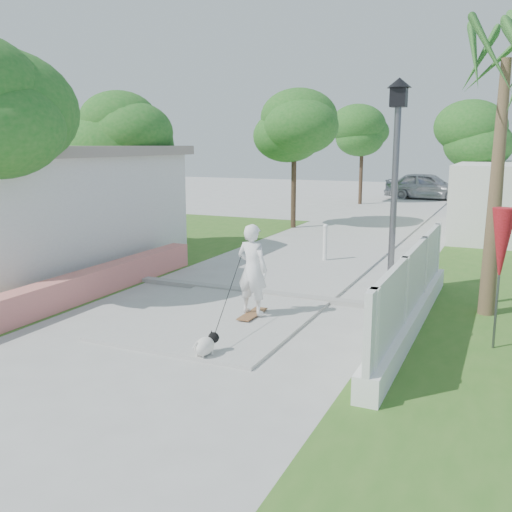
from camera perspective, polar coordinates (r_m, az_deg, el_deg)
The scene contains 17 objects.
ground at distance 7.82m, azimuth -18.06°, elevation -14.23°, with size 90.00×90.00×0.00m, color #B7B7B2.
path_strip at distance 25.82m, azimuth 13.14°, elevation 3.64°, with size 3.20×36.00×0.06m, color #B7B7B2.
curb at distance 12.60m, azimuth 0.51°, elevation -3.71°, with size 6.50×0.25×0.10m, color #999993.
grass_left at distance 18.03m, azimuth -17.59°, elevation 0.16°, with size 8.00×20.00×0.01m, color #366A21.
pink_wall at distance 12.32m, azimuth -18.50°, elevation -3.38°, with size 0.45×8.20×0.80m.
lattice_fence at distance 10.62m, azimuth 15.35°, elevation -4.19°, with size 0.35×7.00×1.50m.
street_lamp at distance 10.87m, azimuth 13.67°, elevation 6.33°, with size 0.44×0.44×4.44m.
bollard at distance 16.09m, azimuth 6.92°, elevation 1.42°, with size 0.14×0.14×1.09m.
patio_umbrella at distance 9.78m, azimuth 23.34°, elevation 0.85°, with size 0.36×0.36×2.30m.
tree_left_mid at distance 17.13m, azimuth -13.32°, elevation 11.59°, with size 3.20×3.20×4.85m.
tree_path_left at distance 22.55m, azimuth 3.89°, elevation 12.51°, with size 3.40×3.40×5.23m.
tree_path_right at distance 25.18m, azimuth 20.82°, elevation 10.94°, with size 3.00×3.00×4.79m.
tree_path_far at distance 32.06m, azimuth 10.62°, elevation 11.94°, with size 3.20×3.20×5.17m.
palm_far at distance 11.71m, azimuth 23.65°, elevation 16.15°, with size 1.80×1.80×5.30m.
skateboarder at distance 10.19m, azimuth -1.93°, elevation -2.82°, with size 0.68×2.44×1.83m.
dog at distance 8.97m, azimuth -5.02°, elevation -8.85°, with size 0.36×0.58×0.40m.
parked_car at distance 35.37m, azimuth 16.74°, elevation 6.71°, with size 1.94×4.82×1.64m, color #A1A2A8.
Camera 1 is at (4.90, -5.15, 3.28)m, focal length 40.00 mm.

